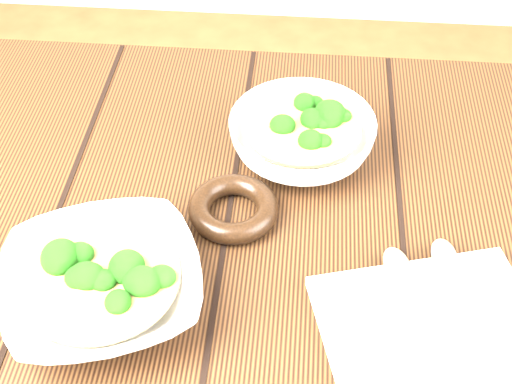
# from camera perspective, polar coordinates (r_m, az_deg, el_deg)

# --- Properties ---
(table) EXTENTS (1.20, 0.80, 0.75)m
(table) POSITION_cam_1_polar(r_m,az_deg,el_deg) (0.88, -1.11, -10.12)
(table) COLOR #37210F
(table) RESTS_ON ground
(soup_bowl_front) EXTENTS (0.26, 0.26, 0.06)m
(soup_bowl_front) POSITION_cam_1_polar(r_m,az_deg,el_deg) (0.75, -12.19, -7.28)
(soup_bowl_front) COLOR white
(soup_bowl_front) RESTS_ON table
(soup_bowl_back) EXTENTS (0.21, 0.21, 0.06)m
(soup_bowl_back) POSITION_cam_1_polar(r_m,az_deg,el_deg) (0.89, 3.69, 4.41)
(soup_bowl_back) COLOR white
(soup_bowl_back) RESTS_ON table
(trivet) EXTENTS (0.12, 0.12, 0.03)m
(trivet) POSITION_cam_1_polar(r_m,az_deg,el_deg) (0.82, -1.82, -1.32)
(trivet) COLOR black
(trivet) RESTS_ON table
(napkin) EXTENTS (0.26, 0.23, 0.01)m
(napkin) POSITION_cam_1_polar(r_m,az_deg,el_deg) (0.74, 14.05, -10.97)
(napkin) COLOR beige
(napkin) RESTS_ON table
(spoon_left) EXTENTS (0.06, 0.18, 0.01)m
(spoon_left) POSITION_cam_1_polar(r_m,az_deg,el_deg) (0.76, 11.97, -7.86)
(spoon_left) COLOR #B8B4A2
(spoon_left) RESTS_ON napkin
(spoon_right) EXTENTS (0.03, 0.18, 0.01)m
(spoon_right) POSITION_cam_1_polar(r_m,az_deg,el_deg) (0.77, 15.33, -7.04)
(spoon_right) COLOR #B8B4A2
(spoon_right) RESTS_ON napkin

